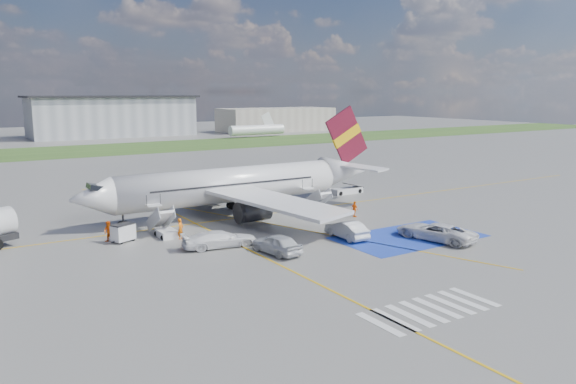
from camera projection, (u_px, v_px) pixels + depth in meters
name	position (u px, v px, depth m)	size (l,w,h in m)	color
ground	(298.00, 242.00, 51.50)	(400.00, 400.00, 0.00)	#60605E
grass_strip	(74.00, 151.00, 130.54)	(400.00, 30.00, 0.01)	#2D4C1E
taxiway_line_main	(238.00, 218.00, 61.48)	(120.00, 0.20, 0.01)	gold
taxiway_line_cross	(316.00, 283.00, 40.55)	(0.20, 60.00, 0.01)	gold
taxiway_line_diag	(238.00, 218.00, 61.48)	(0.20, 60.00, 0.01)	gold
staging_box	(409.00, 237.00, 53.43)	(14.00, 8.00, 0.01)	#1C38A8
crosswalk	(430.00, 310.00, 35.57)	(9.00, 4.00, 0.01)	silver
terminal_centre	(112.00, 117.00, 173.28)	(48.00, 18.00, 12.00)	gray
terminal_east	(276.00, 120.00, 196.74)	(40.00, 16.00, 8.00)	gray
airliner	(241.00, 184.00, 63.34)	(36.81, 32.95, 11.92)	silver
airstairs_fwd	(165.00, 230.00, 53.63)	(1.90, 5.20, 3.60)	silver
airstairs_aft	(322.00, 209.00, 63.36)	(1.90, 5.20, 3.60)	silver
gpu_cart	(123.00, 234.00, 51.67)	(2.34, 1.95, 1.68)	silver
belt_loader	(347.00, 191.00, 76.18)	(4.99, 2.05, 1.47)	silver
car_silver_a	(277.00, 244.00, 47.82)	(2.04, 5.06, 1.72)	silver
car_silver_b	(347.00, 230.00, 52.86)	(1.76, 5.06, 1.67)	#B0B3B7
van_white_a	(435.00, 229.00, 52.17)	(2.67, 5.79, 2.17)	silver
van_white_b	(220.00, 236.00, 49.74)	(2.06, 5.06, 1.98)	white
crew_fwd	(180.00, 229.00, 52.56)	(0.72, 0.47, 1.98)	orange
crew_nose	(109.00, 232.00, 51.39)	(0.96, 0.75, 1.98)	#E85A0C
crew_aft	(355.00, 209.00, 61.87)	(1.03, 0.43, 1.76)	orange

